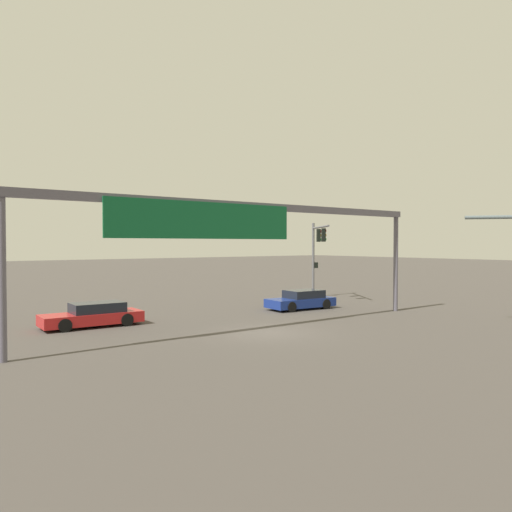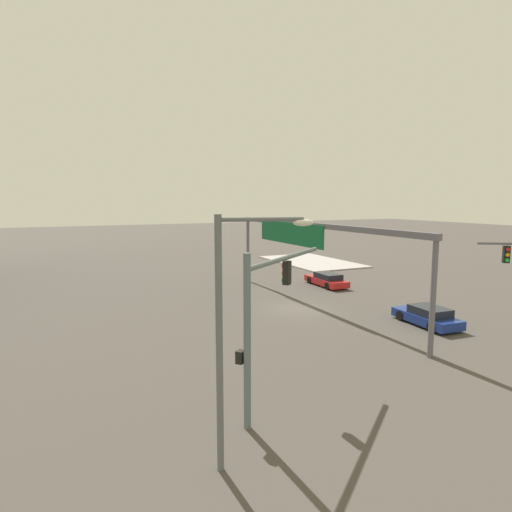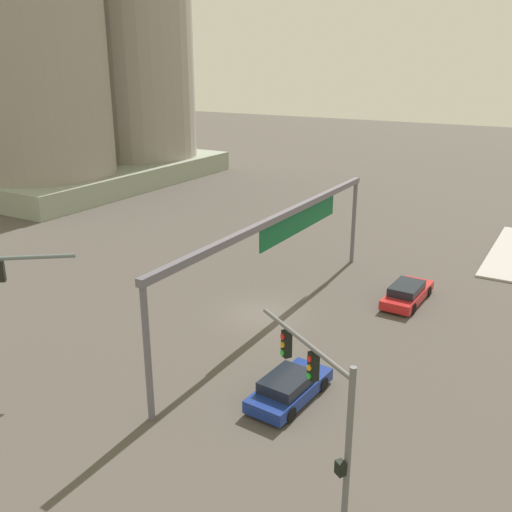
# 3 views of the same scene
# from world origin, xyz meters

# --- Properties ---
(ground_plane) EXTENTS (225.12, 225.12, 0.00)m
(ground_plane) POSITION_xyz_m (0.00, 0.00, 0.00)
(ground_plane) COLOR #4A443E
(sidewalk_corner) EXTENTS (13.69, 8.07, 0.15)m
(sidewalk_corner) POSITION_xyz_m (19.23, -13.63, 0.07)
(sidewalk_corner) COLOR #B0A7A6
(sidewalk_corner) RESTS_ON ground
(traffic_signal_near_corner) EXTENTS (4.26, 5.68, 6.05)m
(traffic_signal_near_corner) POSITION_xyz_m (-12.33, 8.51, 4.02)
(traffic_signal_near_corner) COLOR slate
(traffic_signal_near_corner) RESTS_ON ground
(streetlamp_curved_arm) EXTENTS (0.94, 2.72, 7.39)m
(streetlamp_curved_arm) POSITION_xyz_m (-15.09, 10.97, 4.36)
(streetlamp_curved_arm) COLOR #5C6062
(streetlamp_curved_arm) RESTS_ON ground
(overhead_sign_gantry) EXTENTS (22.54, 0.43, 6.17)m
(overhead_sign_gantry) POSITION_xyz_m (0.71, -1.19, 5.23)
(overhead_sign_gantry) COLOR slate
(overhead_sign_gantry) RESTS_ON ground
(sedan_car_approaching) EXTENTS (4.57, 2.20, 1.21)m
(sedan_car_approaching) POSITION_xyz_m (-6.99, -5.42, 0.57)
(sedan_car_approaching) COLOR navy
(sedan_car_approaching) RESTS_ON ground
(sedan_car_waiting_far) EXTENTS (4.95, 2.02, 1.21)m
(sedan_car_waiting_far) POSITION_xyz_m (5.93, -6.79, 0.58)
(sedan_car_waiting_far) COLOR red
(sedan_car_waiting_far) RESTS_ON ground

